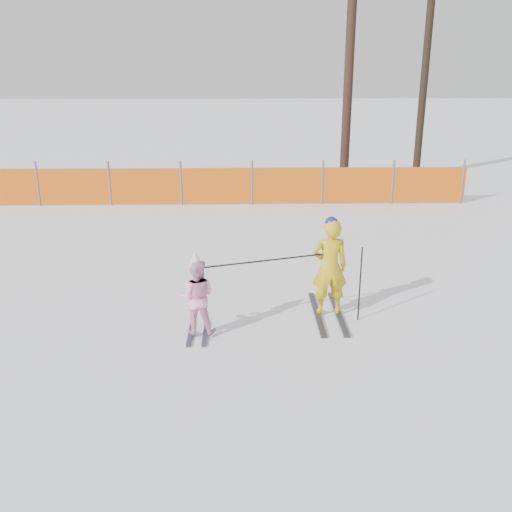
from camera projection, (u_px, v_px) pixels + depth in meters
The scene contains 6 objects.
ground at pixel (257, 329), 8.64m from camera, with size 120.00×120.00×0.00m, color white.
adult at pixel (330, 268), 8.88m from camera, with size 0.58×1.66×1.62m.
child at pixel (197, 296), 8.29m from camera, with size 0.58×0.85×1.32m.
ski_poles at pixel (303, 270), 8.59m from camera, with size 2.37×0.59×1.20m.
safety_fence at pixel (183, 186), 16.05m from camera, with size 16.12×0.06×1.25m.
tree_trunks at pixel (381, 80), 18.04m from camera, with size 3.15×2.09×7.14m.
Camera 1 is at (-0.20, -7.83, 3.82)m, focal length 40.00 mm.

